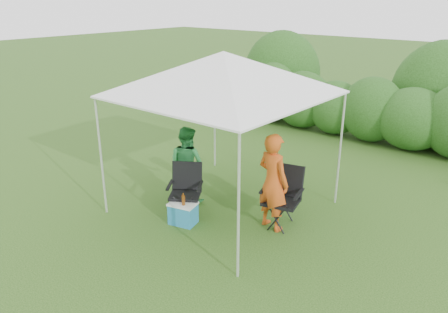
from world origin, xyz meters
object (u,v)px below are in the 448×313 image
Objects in this scene: chair_right at (283,192)px; chair_left at (186,187)px; cooler at (183,213)px; woman at (187,164)px; man at (273,182)px; canopy at (223,74)px.

chair_left is at bearing -166.29° from chair_right.
chair_left reaches higher than cooler.
chair_right is 1.94m from woman.
chair_left is at bearing 31.76° from man.
woman reaches higher than chair_left.
woman is at bearing 98.04° from chair_left.
cooler is at bearing -99.14° from canopy.
woman is at bearing -167.16° from canopy.
canopy is 2.14× the size of woman.
woman is (-1.90, -0.35, 0.14)m from chair_right.
woman reaches higher than chair_right.
man is at bearing -2.44° from canopy.
cooler is (-1.30, -1.09, -0.39)m from chair_right.
woman is 2.75× the size of cooler.
man is 1.14× the size of woman.
chair_right is 1.09× the size of chair_left.
canopy is at bearing 66.11° from cooler.
cooler is at bearing 44.83° from man.
chair_left is 1.79× the size of cooler.
man reaches higher than chair_left.
cooler is at bearing 124.64° from woman.
chair_left is at bearing 109.94° from cooler.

